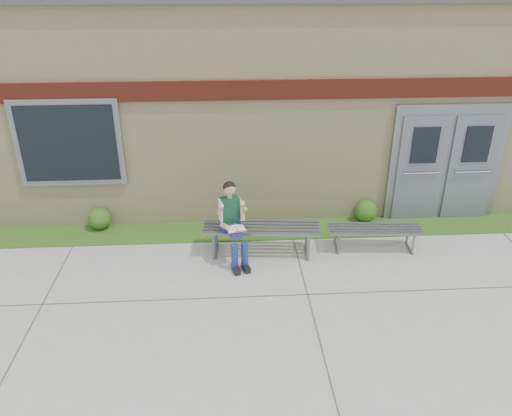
{
  "coord_description": "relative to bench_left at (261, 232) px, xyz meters",
  "views": [
    {
      "loc": [
        -0.18,
        -5.74,
        4.57
      ],
      "look_at": [
        0.28,
        1.7,
        0.92
      ],
      "focal_mm": 35.0,
      "sensor_mm": 36.0,
      "label": 1
    }
  ],
  "objects": [
    {
      "name": "grass_strip",
      "position": [
        -0.37,
        0.8,
        -0.39
      ],
      "size": [
        16.0,
        0.8,
        0.02
      ],
      "primitive_type": "cube",
      "color": "#2A4913",
      "rests_on": "ground"
    },
    {
      "name": "ground",
      "position": [
        -0.37,
        -1.8,
        -0.4
      ],
      "size": [
        80.0,
        80.0,
        0.0
      ],
      "primitive_type": "plane",
      "color": "#9E9E99",
      "rests_on": "ground"
    },
    {
      "name": "shrub_mid",
      "position": [
        -3.01,
        1.05,
        -0.17
      ],
      "size": [
        0.42,
        0.42,
        0.42
      ],
      "primitive_type": "sphere",
      "color": "#2A4913",
      "rests_on": "grass_strip"
    },
    {
      "name": "bench_left",
      "position": [
        0.0,
        0.0,
        0.0
      ],
      "size": [
        2.05,
        0.74,
        0.52
      ],
      "rotation": [
        0.0,
        0.0,
        -0.09
      ],
      "color": "slate",
      "rests_on": "ground"
    },
    {
      "name": "school_building",
      "position": [
        -0.38,
        4.19,
        1.7
      ],
      "size": [
        16.2,
        6.22,
        4.2
      ],
      "color": "beige",
      "rests_on": "ground"
    },
    {
      "name": "girl",
      "position": [
        -0.49,
        -0.2,
        0.35
      ],
      "size": [
        0.55,
        0.83,
        1.4
      ],
      "rotation": [
        0.0,
        0.0,
        0.26
      ],
      "color": "navy",
      "rests_on": "ground"
    },
    {
      "name": "shrub_east",
      "position": [
        2.13,
        1.05,
        -0.17
      ],
      "size": [
        0.43,
        0.43,
        0.43
      ],
      "primitive_type": "sphere",
      "color": "#2A4913",
      "rests_on": "grass_strip"
    },
    {
      "name": "bench_right",
      "position": [
        2.0,
        -0.0,
        -0.08
      ],
      "size": [
        1.65,
        0.56,
        0.42
      ],
      "rotation": [
        0.0,
        0.0,
        -0.07
      ],
      "color": "slate",
      "rests_on": "ground"
    }
  ]
}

